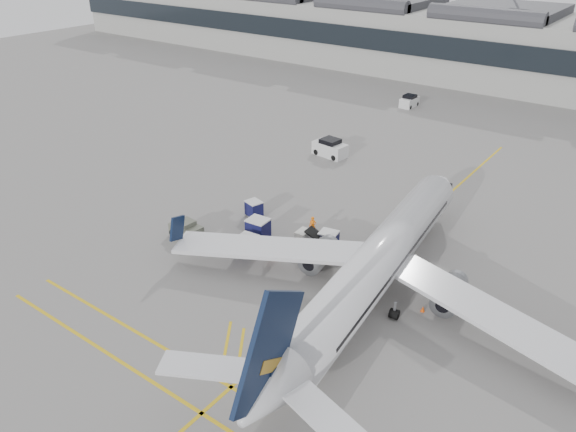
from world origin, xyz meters
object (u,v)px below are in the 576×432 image
Objects in this scene: belt_loader at (313,244)px; airliner_main at (376,265)px; baggage_cart_a at (329,240)px; ramp_agent_b at (272,250)px; ramp_agent_a at (313,226)px; pushback_tug at (186,230)px.

airliner_main is at bearing -24.41° from belt_loader.
baggage_cart_a is (0.97, 0.85, 0.33)m from belt_loader.
airliner_main is 9.37m from ramp_agent_b.
ramp_agent_a is (-1.56, 2.20, 0.29)m from belt_loader.
airliner_main reaches higher than baggage_cart_a.
pushback_tug is at bearing -157.93° from belt_loader.
baggage_cart_a is at bearing -56.46° from ramp_agent_a.
airliner_main is 20.49× the size of ramp_agent_a.
ramp_agent_b is (-2.84, -4.05, -0.01)m from baggage_cart_a.
ramp_agent_b is (-1.87, -3.20, 0.32)m from belt_loader.
airliner_main is 10.39m from ramp_agent_a.
ramp_agent_b is at bearing -135.28° from baggage_cart_a.
belt_loader is at bearing -82.94° from ramp_agent_a.
belt_loader reaches higher than ramp_agent_b.
ramp_agent_b is (-9.18, -0.34, -1.87)m from airliner_main.
belt_loader reaches higher than pushback_tug.
airliner_main is at bearing 12.23° from pushback_tug.
ramp_agent_b reaches higher than pushback_tug.
baggage_cart_a is at bearing 37.99° from belt_loader.
airliner_main is 19.85× the size of ramp_agent_b.
airliner_main reaches higher than belt_loader.
pushback_tug is (-8.62, -6.97, -0.15)m from ramp_agent_a.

